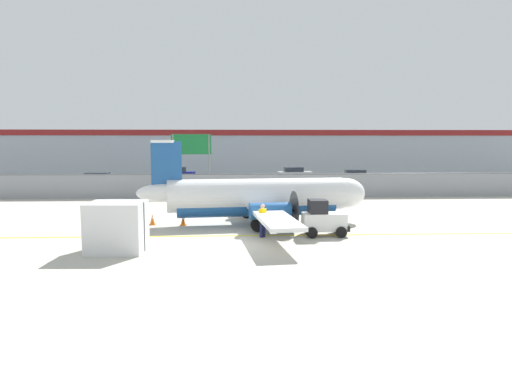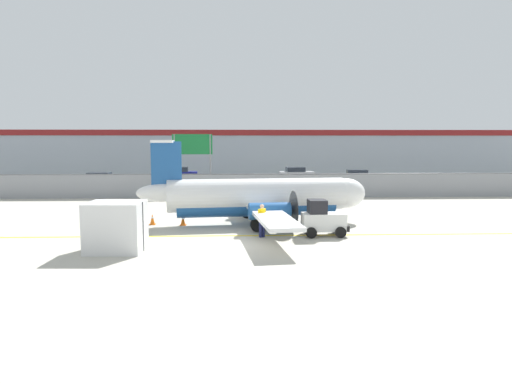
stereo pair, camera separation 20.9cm
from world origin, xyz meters
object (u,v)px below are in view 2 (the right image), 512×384
(parked_car_2, at_px, (240,182))
(commuter_airplane, at_px, (261,197))
(cargo_container, at_px, (116,227))
(traffic_cone_near_left, at_px, (152,219))
(parked_car_0, at_px, (101,180))
(traffic_cone_near_right, at_px, (183,220))
(parked_car_1, at_px, (180,174))
(ground_crew_worker, at_px, (262,219))
(parked_car_4, at_px, (358,177))
(parked_car_3, at_px, (296,174))
(highway_sign, at_px, (192,149))
(baggage_tug, at_px, (323,219))

(parked_car_2, bearing_deg, commuter_airplane, 100.78)
(cargo_container, bearing_deg, traffic_cone_near_left, 89.11)
(parked_car_0, bearing_deg, traffic_cone_near_right, -60.48)
(parked_car_1, bearing_deg, ground_crew_worker, -79.75)
(parked_car_4, bearing_deg, parked_car_3, 144.83)
(traffic_cone_near_right, xyz_separation_m, parked_car_2, (3.39, 18.37, 0.58))
(traffic_cone_near_left, bearing_deg, commuter_airplane, -0.76)
(parked_car_3, bearing_deg, commuter_airplane, -106.28)
(commuter_airplane, relative_size, parked_car_4, 3.71)
(parked_car_4, bearing_deg, parked_car_1, 168.72)
(parked_car_2, distance_m, highway_sign, 6.37)
(traffic_cone_near_left, distance_m, highway_sign, 15.19)
(traffic_cone_near_left, height_order, parked_car_0, parked_car_0)
(baggage_tug, xyz_separation_m, parked_car_0, (-18.56, 24.23, 0.04))
(parked_car_0, distance_m, highway_sign, 12.20)
(ground_crew_worker, bearing_deg, parked_car_0, -11.00)
(baggage_tug, bearing_deg, parked_car_0, 125.68)
(cargo_container, relative_size, traffic_cone_near_right, 3.87)
(parked_car_2, bearing_deg, baggage_tug, 108.17)
(ground_crew_worker, bearing_deg, parked_car_2, -40.50)
(parked_car_3, relative_size, parked_car_4, 1.00)
(parked_car_1, bearing_deg, highway_sign, -82.31)
(traffic_cone_near_right, distance_m, parked_car_3, 31.44)
(cargo_container, xyz_separation_m, parked_car_4, (18.79, 30.51, -0.21))
(ground_crew_worker, height_order, parked_car_4, same)
(commuter_airplane, height_order, highway_sign, highway_sign)
(parked_car_3, height_order, highway_sign, highway_sign)
(commuter_airplane, distance_m, parked_car_3, 30.04)
(parked_car_1, height_order, parked_car_3, same)
(commuter_airplane, distance_m, baggage_tug, 4.64)
(baggage_tug, height_order, parked_car_3, baggage_tug)
(baggage_tug, distance_m, traffic_cone_near_right, 8.23)
(parked_car_3, distance_m, parked_car_4, 8.26)
(parked_car_0, xyz_separation_m, parked_car_3, (21.31, 8.66, 0.00))
(parked_car_3, bearing_deg, highway_sign, -132.52)
(commuter_airplane, distance_m, ground_crew_worker, 3.73)
(ground_crew_worker, xyz_separation_m, highway_sign, (-5.34, 18.42, 3.19))
(commuter_airplane, bearing_deg, highway_sign, 103.80)
(baggage_tug, height_order, parked_car_2, baggage_tug)
(baggage_tug, bearing_deg, highway_sign, 113.26)
(commuter_airplane, bearing_deg, traffic_cone_near_right, 176.41)
(parked_car_0, relative_size, parked_car_4, 0.98)
(cargo_container, height_order, parked_car_4, cargo_container)
(parked_car_2, bearing_deg, traffic_cone_near_right, 86.76)
(highway_sign, bearing_deg, parked_car_0, 148.98)
(traffic_cone_near_right, height_order, parked_car_1, parked_car_1)
(traffic_cone_near_right, xyz_separation_m, highway_sign, (-0.92, 14.98, 3.83))
(cargo_container, bearing_deg, parked_car_2, 79.54)
(cargo_container, height_order, traffic_cone_near_right, cargo_container)
(ground_crew_worker, bearing_deg, baggage_tug, -128.68)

